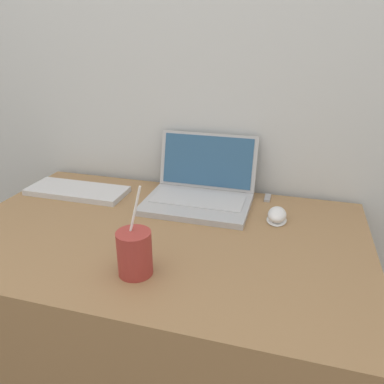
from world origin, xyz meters
name	(u,v)px	position (x,y,z in m)	size (l,w,h in m)	color
wall_back	(197,51)	(0.00, 0.79, 1.25)	(7.00, 0.04, 2.50)	silver
desk	(163,331)	(0.00, 0.37, 0.38)	(1.20, 0.75, 0.77)	#936D47
laptop	(200,189)	(0.06, 0.62, 0.81)	(0.35, 0.30, 0.21)	#ADADB2
drink_cup	(135,252)	(0.02, 0.16, 0.82)	(0.08, 0.08, 0.22)	#9E332D
computer_mouse	(277,215)	(0.33, 0.54, 0.78)	(0.06, 0.09, 0.04)	white
external_keyboard	(77,191)	(-0.39, 0.56, 0.78)	(0.36, 0.15, 0.02)	silver
usb_stick	(268,198)	(0.28, 0.70, 0.77)	(0.02, 0.06, 0.01)	#99999E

